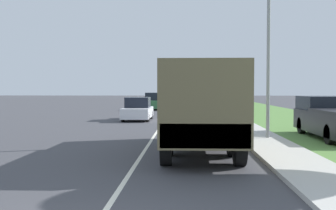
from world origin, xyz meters
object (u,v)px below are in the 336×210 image
(military_truck, at_px, (200,103))
(pickup_truck, at_px, (334,118))
(lamp_post, at_px, (263,35))
(car_nearest_ahead, at_px, (138,110))
(car_second_ahead, at_px, (154,102))

(military_truck, relative_size, pickup_truck, 1.36)
(military_truck, relative_size, lamp_post, 1.13)
(military_truck, height_order, car_nearest_ahead, military_truck)
(car_second_ahead, bearing_deg, lamp_post, -75.95)
(car_nearest_ahead, height_order, pickup_truck, pickup_truck)
(car_second_ahead, distance_m, lamp_post, 26.15)
(car_second_ahead, relative_size, lamp_post, 0.56)
(pickup_truck, bearing_deg, lamp_post, -164.31)
(military_truck, bearing_deg, car_second_ahead, 97.23)
(lamp_post, bearing_deg, military_truck, -129.28)
(pickup_truck, bearing_deg, car_second_ahead, 111.30)
(car_nearest_ahead, relative_size, lamp_post, 0.64)
(military_truck, xyz_separation_m, car_second_ahead, (-3.61, 28.42, -0.88))
(car_second_ahead, bearing_deg, pickup_truck, -68.70)
(car_second_ahead, xyz_separation_m, lamp_post, (6.29, -25.14, 3.52))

